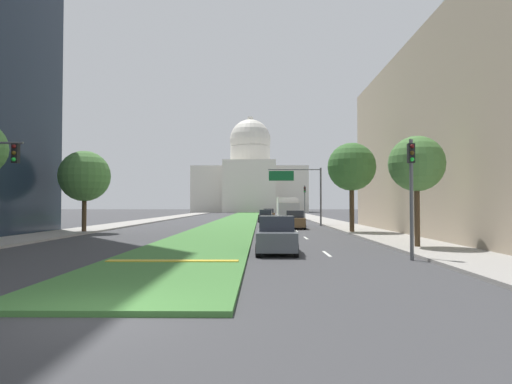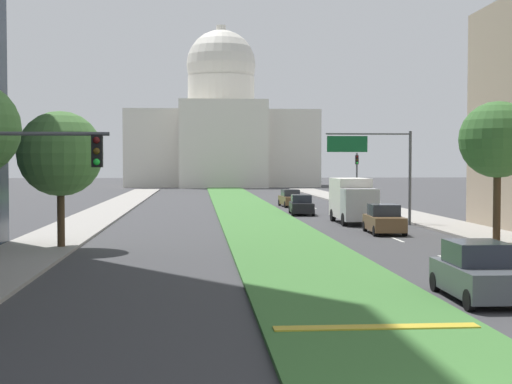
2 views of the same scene
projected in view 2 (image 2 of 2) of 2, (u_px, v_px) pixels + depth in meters
The scene contains 17 objects.
ground_plane at pixel (242, 206), 75.16m from camera, with size 285.29×285.29×0.00m, color #3D3D3F.
grass_median at pixel (246, 209), 68.70m from camera, with size 5.80×116.71×0.14m, color #427A38.
median_curb_nose at pixel (377, 327), 18.71m from camera, with size 5.22×0.50×0.04m, color gold.
lane_dashes_right at pixel (378, 232), 46.00m from camera, with size 0.16×50.71×0.01m.
sidewalk_left at pixel (101, 214), 61.26m from camera, with size 4.00×116.71×0.15m, color #9E9991.
sidewalk_right at pixel (397, 213), 63.22m from camera, with size 4.00×116.71×0.15m, color #9E9991.
capitol_building at pixel (221, 131), 138.54m from camera, with size 34.74×23.45×29.99m.
traffic_light_near_left at pixel (17, 182), 19.17m from camera, with size 3.34×0.35×5.20m.
traffic_light_far_right at pixel (357, 174), 67.51m from camera, with size 0.28×0.35×5.20m.
overhead_guide_sign at pixel (378, 158), 51.09m from camera, with size 5.99×0.20×6.50m.
street_tree_left_mid at pixel (60, 154), 36.73m from camera, with size 4.22×4.22×6.87m.
street_tree_right_mid at pixel (498, 140), 38.33m from camera, with size 3.96×3.96×7.49m.
sedan_lead_stopped at pixel (478, 273), 23.24m from camera, with size 2.04×4.31×1.83m.
sedan_midblock at pixel (384, 220), 45.14m from camera, with size 2.14×4.30×1.79m.
sedan_distant at pixel (301, 205), 61.80m from camera, with size 2.12×4.57×1.66m.
sedan_far_horizon at pixel (290, 199), 73.24m from camera, with size 2.05×4.51×1.69m.
box_truck_delivery at pixel (352, 200), 52.92m from camera, with size 2.40×6.40×3.20m.
Camera 2 is at (-4.49, -10.09, 4.29)m, focal length 52.18 mm.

